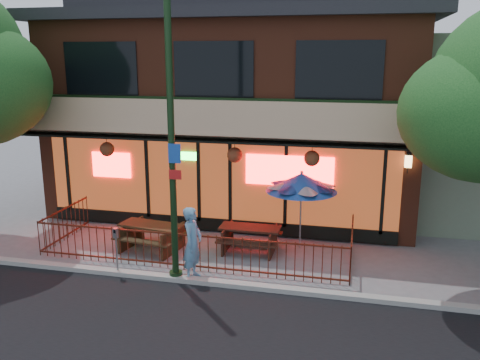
% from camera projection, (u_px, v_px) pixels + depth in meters
% --- Properties ---
extents(ground, '(80.00, 80.00, 0.00)m').
position_uv_depth(ground, '(181.00, 272.00, 12.97)').
color(ground, gray).
rests_on(ground, ground).
extents(curb, '(80.00, 0.25, 0.12)m').
position_uv_depth(curb, '(175.00, 278.00, 12.48)').
color(curb, '#999993').
rests_on(curb, ground).
extents(restaurant_building, '(12.96, 9.49, 8.05)m').
position_uv_depth(restaurant_building, '(243.00, 91.00, 18.71)').
color(restaurant_building, brown).
rests_on(restaurant_building, ground).
extents(patio_fence, '(8.44, 2.62, 1.00)m').
position_uv_depth(patio_fence, '(187.00, 242.00, 13.29)').
color(patio_fence, '#4D1C10').
rests_on(patio_fence, ground).
extents(street_light, '(0.43, 0.32, 7.00)m').
position_uv_depth(street_light, '(172.00, 154.00, 11.83)').
color(street_light, black).
rests_on(street_light, ground).
extents(picnic_table_left, '(1.97, 1.62, 0.76)m').
position_uv_depth(picnic_table_left, '(152.00, 233.00, 14.37)').
color(picnic_table_left, '#3C2916').
rests_on(picnic_table_left, ground).
extents(picnic_table_right, '(1.69, 1.30, 0.72)m').
position_uv_depth(picnic_table_right, '(250.00, 235.00, 14.27)').
color(picnic_table_right, '#381D13').
rests_on(picnic_table_right, ground).
extents(patio_umbrella, '(2.00, 2.00, 2.28)m').
position_uv_depth(patio_umbrella, '(301.00, 182.00, 14.17)').
color(patio_umbrella, gray).
rests_on(patio_umbrella, ground).
extents(pedestrian, '(0.49, 0.70, 1.84)m').
position_uv_depth(pedestrian, '(193.00, 243.00, 12.43)').
color(pedestrian, '#5F95BE').
rests_on(pedestrian, ground).
extents(parking_meter_near, '(0.13, 0.11, 1.23)m').
position_uv_depth(parking_meter_near, '(116.00, 243.00, 12.65)').
color(parking_meter_near, gray).
rests_on(parking_meter_near, ground).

